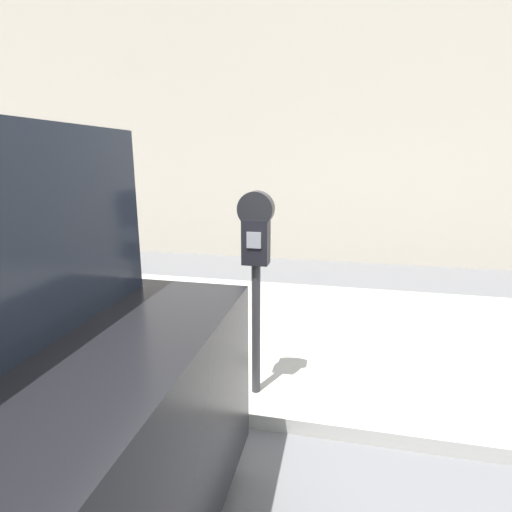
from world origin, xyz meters
The scene contains 3 objects.
sidewalk centered at (0.00, 2.20, 0.05)m, with size 24.00×2.80×0.11m.
building_facade centered at (0.00, 5.47, 2.61)m, with size 24.00×0.30×5.23m.
parking_meter centered at (0.17, 1.07, 1.12)m, with size 0.23×0.13×1.42m.
Camera 1 is at (0.71, -1.40, 1.73)m, focal length 28.00 mm.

